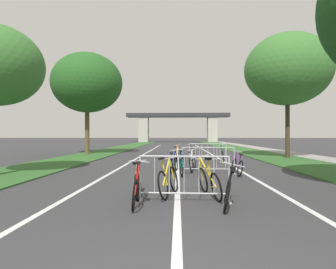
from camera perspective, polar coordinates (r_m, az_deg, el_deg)
The scene contains 24 objects.
grass_verge_left at distance 31.89m, azimuth -9.72°, elevation -2.80°, with size 3.22×70.59×0.05m, color #2D5B26.
grass_verge_right at distance 31.89m, azimuth 13.69°, elevation -2.80°, with size 3.22×70.59×0.05m, color #2D5B26.
sidewalk_path_right at distance 32.51m, azimuth 18.20°, elevation -2.72°, with size 1.99×70.59×0.08m, color gray.
lane_stripe_center at distance 22.78m, azimuth 1.98°, elevation -3.94°, with size 0.14×40.84×0.01m, color silver.
lane_stripe_right_lane at distance 22.94m, azimuth 8.68°, elevation -3.91°, with size 0.14×40.84×0.01m, color silver.
lane_stripe_left_lane at distance 22.94m, azimuth -4.72°, elevation -3.91°, with size 0.14×40.84×0.01m, color silver.
overpass_bridge at distance 60.71m, azimuth 1.99°, elevation 2.46°, with size 21.94×2.94×6.19m.
tree_left_oak_mid at distance 23.63m, azimuth -16.00°, elevation 9.97°, with size 5.53×5.53×8.02m.
tree_right_pine_far at distance 20.38m, azimuth 22.97°, elevation 11.97°, with size 5.48×5.48×8.12m.
crowd_barrier_nearest at distance 6.59m, azimuth 3.27°, elevation -8.91°, with size 2.12×0.51×1.05m.
crowd_barrier_second at distance 11.32m, azimuth 8.09°, elevation -5.22°, with size 2.12×0.47×1.05m.
crowd_barrier_third at distance 16.03m, azimuth 8.03°, elevation -3.71°, with size 2.12×0.51×1.05m.
bicycle_yellow_0 at distance 7.06m, azimuth 8.24°, elevation -9.42°, with size 0.68×1.69×1.01m.
bicycle_black_1 at distance 6.21m, azimuth 11.97°, elevation -10.99°, with size 0.68×1.58×0.92m.
bicycle_teal_2 at distance 10.77m, azimuth 2.87°, elevation -6.16°, with size 0.50×1.72×1.03m.
bicycle_orange_3 at distance 16.44m, azimuth 1.96°, elevation -4.14°, with size 0.57×1.70×0.99m.
bicycle_white_4 at distance 11.88m, azimuth 4.96°, elevation -5.76°, with size 0.49×1.63×0.94m.
bicycle_green_5 at distance 16.65m, azimuth 11.04°, elevation -4.09°, with size 0.49×1.70×0.99m.
bicycle_blue_6 at distance 11.66m, azimuth 1.14°, elevation -5.86°, with size 0.44×1.69×0.91m.
bicycle_silver_7 at distance 7.08m, azimuth -6.07°, elevation -9.58°, with size 0.48×1.67×0.89m.
bicycle_purple_8 at distance 11.10m, azimuth 13.77°, elevation -6.20°, with size 0.46×1.59×0.94m.
bicycle_red_9 at distance 6.25m, azimuth -6.43°, elevation -10.71°, with size 0.46×1.61×0.98m.
bicycle_yellow_10 at distance 7.15m, azimuth 0.09°, elevation -9.25°, with size 0.56×1.67×0.98m.
bicycle_black_11 at distance 16.53m, azimuth 4.91°, elevation -4.10°, with size 0.45×1.64×1.03m.
Camera 1 is at (0.01, -2.31, 1.52)m, focal length 30.19 mm.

